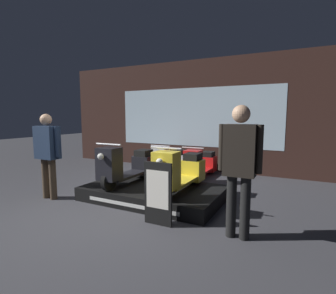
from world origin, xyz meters
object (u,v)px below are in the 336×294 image
at_px(scooter_backrow_1, 201,164).
at_px(person_left_browsing, 48,149).
at_px(scooter_backrow_0, 171,161).
at_px(person_right_browsing, 240,162).
at_px(scooter_display_right, 181,171).
at_px(scooter_display_left, 128,166).
at_px(price_sign_board, 158,194).

bearing_deg(scooter_backrow_1, person_left_browsing, -124.45).
height_order(scooter_backrow_0, person_right_browsing, person_right_browsing).
distance_m(scooter_display_right, scooter_backrow_0, 2.44).
height_order(scooter_display_left, scooter_backrow_1, scooter_display_left).
relative_size(scooter_backrow_0, price_sign_board, 1.75).
relative_size(scooter_display_right, price_sign_board, 1.75).
xyz_separation_m(scooter_backrow_1, person_right_browsing, (1.58, -2.96, 0.66)).
distance_m(scooter_display_left, person_left_browsing, 1.56).
bearing_deg(scooter_display_right, scooter_backrow_1, 100.06).
height_order(scooter_display_right, scooter_backrow_0, scooter_display_right).
height_order(scooter_backrow_1, person_right_browsing, person_right_browsing).
bearing_deg(price_sign_board, scooter_backrow_1, 98.35).
xyz_separation_m(scooter_display_left, price_sign_board, (1.24, -1.00, -0.13)).
distance_m(person_left_browsing, price_sign_board, 2.53).
bearing_deg(scooter_backrow_0, scooter_backrow_1, 0.00).
height_order(scooter_display_left, scooter_backrow_0, scooter_display_left).
relative_size(scooter_backrow_1, person_left_browsing, 1.00).
bearing_deg(scooter_display_left, scooter_display_right, 0.00).
relative_size(scooter_display_left, scooter_display_right, 1.00).
relative_size(scooter_display_left, price_sign_board, 1.75).
height_order(person_right_browsing, price_sign_board, person_right_browsing).
bearing_deg(person_right_browsing, price_sign_board, -173.85).
height_order(scooter_display_right, person_right_browsing, person_right_browsing).
bearing_deg(scooter_backrow_0, person_right_browsing, -50.19).
xyz_separation_m(scooter_backrow_0, scooter_backrow_1, (0.88, 0.00, 0.00)).
bearing_deg(scooter_display_left, person_right_browsing, -20.26).
relative_size(scooter_display_right, scooter_backrow_1, 1.00).
relative_size(scooter_backrow_1, price_sign_board, 1.75).
bearing_deg(scooter_display_right, person_right_browsing, -35.79).
xyz_separation_m(scooter_display_left, scooter_display_right, (1.16, 0.00, 0.00)).
bearing_deg(person_left_browsing, person_right_browsing, 0.00).
bearing_deg(scooter_display_left, scooter_backrow_1, 69.20).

